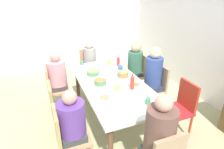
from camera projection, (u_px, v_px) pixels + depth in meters
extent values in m
plane|color=tan|center=(112.00, 120.00, 3.42)|extent=(6.76, 6.76, 0.00)
cube|color=white|center=(215.00, 38.00, 3.58)|extent=(5.87, 0.12, 2.60)
cube|color=silver|center=(74.00, 22.00, 5.30)|extent=(0.12, 4.31, 2.60)
cube|color=white|center=(112.00, 84.00, 3.11)|extent=(2.06, 0.99, 0.04)
cylinder|color=brown|center=(78.00, 84.00, 3.92)|extent=(0.07, 0.07, 0.71)
cylinder|color=brown|center=(110.00, 148.00, 2.35)|extent=(0.07, 0.07, 0.71)
cylinder|color=brown|center=(113.00, 78.00, 4.18)|extent=(0.07, 0.07, 0.71)
cylinder|color=brown|center=(163.00, 132.00, 2.61)|extent=(0.07, 0.07, 0.71)
cube|color=tan|center=(74.00, 139.00, 2.38)|extent=(0.40, 0.40, 0.04)
cylinder|color=tan|center=(60.00, 146.00, 2.56)|extent=(0.04, 0.04, 0.43)
cylinder|color=tan|center=(85.00, 140.00, 2.68)|extent=(0.04, 0.04, 0.43)
cube|color=tan|center=(57.00, 128.00, 2.22)|extent=(0.38, 0.04, 0.45)
cylinder|color=#473D3B|center=(81.00, 145.00, 2.57)|extent=(0.09, 0.09, 0.45)
cube|color=#3A403D|center=(74.00, 135.00, 2.36)|extent=(0.30, 0.30, 0.10)
cylinder|color=#633D97|center=(72.00, 118.00, 2.25)|extent=(0.33, 0.33, 0.42)
sphere|color=tan|center=(69.00, 97.00, 2.13)|extent=(0.18, 0.18, 0.18)
cube|color=tan|center=(65.00, 109.00, 2.96)|extent=(0.40, 0.40, 0.04)
cylinder|color=tan|center=(54.00, 117.00, 3.14)|extent=(0.04, 0.04, 0.43)
cylinder|color=tan|center=(57.00, 130.00, 2.86)|extent=(0.04, 0.04, 0.43)
cylinder|color=tan|center=(75.00, 112.00, 3.26)|extent=(0.04, 0.04, 0.43)
cylinder|color=tan|center=(79.00, 125.00, 2.97)|extent=(0.04, 0.04, 0.43)
cube|color=tan|center=(51.00, 99.00, 2.80)|extent=(0.38, 0.04, 0.45)
cube|color=tan|center=(152.00, 90.00, 3.50)|extent=(0.40, 0.40, 0.04)
cylinder|color=tan|center=(164.00, 104.00, 3.51)|extent=(0.04, 0.04, 0.43)
cylinder|color=tan|center=(153.00, 95.00, 3.80)|extent=(0.04, 0.04, 0.43)
cylinder|color=tan|center=(148.00, 107.00, 3.39)|extent=(0.04, 0.04, 0.43)
cylinder|color=tan|center=(138.00, 98.00, 3.68)|extent=(0.04, 0.04, 0.43)
cube|color=tan|center=(161.00, 77.00, 3.46)|extent=(0.38, 0.04, 0.45)
cylinder|color=#2C2E47|center=(148.00, 104.00, 3.49)|extent=(0.09, 0.09, 0.45)
cylinder|color=#262F4F|center=(144.00, 99.00, 3.62)|extent=(0.09, 0.09, 0.45)
cube|color=#2D364E|center=(152.00, 88.00, 3.47)|extent=(0.30, 0.30, 0.10)
cylinder|color=#324B90|center=(154.00, 72.00, 3.34)|extent=(0.30, 0.30, 0.53)
sphere|color=beige|center=(156.00, 53.00, 3.19)|extent=(0.20, 0.20, 0.20)
cube|color=tan|center=(91.00, 70.00, 4.35)|extent=(0.40, 0.40, 0.04)
cylinder|color=tan|center=(96.00, 75.00, 4.65)|extent=(0.04, 0.04, 0.43)
cylinder|color=tan|center=(82.00, 77.00, 4.53)|extent=(0.04, 0.04, 0.43)
cylinder|color=tan|center=(100.00, 81.00, 4.36)|extent=(0.04, 0.04, 0.43)
cylinder|color=tan|center=(86.00, 83.00, 4.25)|extent=(0.04, 0.04, 0.43)
cube|color=tan|center=(88.00, 58.00, 4.41)|extent=(0.04, 0.38, 0.45)
cylinder|color=#443A3D|center=(95.00, 80.00, 4.39)|extent=(0.09, 0.09, 0.45)
cylinder|color=#43374B|center=(89.00, 81.00, 4.33)|extent=(0.09, 0.09, 0.45)
cube|color=#41474B|center=(90.00, 68.00, 4.33)|extent=(0.30, 0.30, 0.10)
cylinder|color=#9D9899|center=(90.00, 57.00, 4.22)|extent=(0.27, 0.27, 0.43)
sphere|color=beige|center=(89.00, 43.00, 4.09)|extent=(0.21, 0.21, 0.21)
cylinder|color=brown|center=(160.00, 132.00, 1.95)|extent=(0.32, 0.32, 0.54)
sphere|color=#D5A489|center=(164.00, 103.00, 1.80)|extent=(0.18, 0.18, 0.18)
cube|color=tan|center=(59.00, 89.00, 3.54)|extent=(0.40, 0.40, 0.04)
cylinder|color=tan|center=(50.00, 97.00, 3.72)|extent=(0.04, 0.04, 0.43)
cylinder|color=tan|center=(52.00, 106.00, 3.44)|extent=(0.04, 0.04, 0.43)
cylinder|color=tan|center=(68.00, 94.00, 3.84)|extent=(0.04, 0.04, 0.43)
cylinder|color=tan|center=(71.00, 102.00, 3.55)|extent=(0.04, 0.04, 0.43)
cube|color=tan|center=(47.00, 80.00, 3.38)|extent=(0.38, 0.04, 0.45)
cylinder|color=#36453B|center=(65.00, 96.00, 3.73)|extent=(0.09, 0.09, 0.45)
cylinder|color=#404938|center=(66.00, 100.00, 3.60)|extent=(0.09, 0.09, 0.45)
cube|color=#45383D|center=(59.00, 86.00, 3.52)|extent=(0.30, 0.30, 0.10)
cylinder|color=pink|center=(57.00, 73.00, 3.40)|extent=(0.33, 0.33, 0.45)
sphere|color=tan|center=(55.00, 57.00, 3.27)|extent=(0.18, 0.18, 0.18)
cube|color=#B32429|center=(176.00, 111.00, 2.92)|extent=(0.40, 0.40, 0.04)
cylinder|color=#BA3319|center=(190.00, 127.00, 2.93)|extent=(0.04, 0.04, 0.43)
cylinder|color=red|center=(176.00, 114.00, 3.22)|extent=(0.04, 0.04, 0.43)
cylinder|color=#AE332A|center=(172.00, 132.00, 2.81)|extent=(0.04, 0.04, 0.43)
cylinder|color=#B22720|center=(159.00, 119.00, 3.10)|extent=(0.04, 0.04, 0.43)
cube|color=#B33220|center=(188.00, 96.00, 2.88)|extent=(0.38, 0.04, 0.45)
cube|color=tan|center=(134.00, 76.00, 4.08)|extent=(0.40, 0.40, 0.04)
cylinder|color=tan|center=(144.00, 87.00, 4.09)|extent=(0.04, 0.04, 0.43)
cylinder|color=tan|center=(137.00, 81.00, 4.37)|extent=(0.04, 0.04, 0.43)
cylinder|color=tan|center=(130.00, 90.00, 3.97)|extent=(0.04, 0.04, 0.43)
cylinder|color=tan|center=(124.00, 83.00, 4.26)|extent=(0.04, 0.04, 0.43)
cube|color=tan|center=(142.00, 65.00, 4.04)|extent=(0.38, 0.04, 0.45)
cylinder|color=#373B39|center=(131.00, 87.00, 4.07)|extent=(0.09, 0.09, 0.45)
cylinder|color=#3B464A|center=(128.00, 84.00, 4.20)|extent=(0.09, 0.09, 0.45)
cube|color=#3E424B|center=(134.00, 73.00, 4.05)|extent=(0.30, 0.30, 0.10)
cylinder|color=#386E55|center=(135.00, 62.00, 3.94)|extent=(0.30, 0.30, 0.44)
sphere|color=tan|center=(136.00, 47.00, 3.81)|extent=(0.22, 0.22, 0.22)
cylinder|color=white|center=(136.00, 85.00, 3.01)|extent=(0.23, 0.23, 0.01)
ellipsoid|color=#A96D3F|center=(136.00, 84.00, 3.00)|extent=(0.13, 0.13, 0.02)
cylinder|color=silver|center=(117.00, 89.00, 2.89)|extent=(0.25, 0.25, 0.01)
ellipsoid|color=tan|center=(117.00, 88.00, 2.88)|extent=(0.14, 0.14, 0.02)
cylinder|color=silver|center=(105.00, 98.00, 2.65)|extent=(0.24, 0.24, 0.01)
ellipsoid|color=#D47E59|center=(105.00, 97.00, 2.64)|extent=(0.13, 0.13, 0.02)
cylinder|color=olive|center=(123.00, 74.00, 3.30)|extent=(0.20, 0.20, 0.09)
ellipsoid|color=#899C55|center=(123.00, 72.00, 3.29)|extent=(0.16, 0.16, 0.04)
cylinder|color=#537B54|center=(100.00, 82.00, 3.04)|extent=(0.20, 0.20, 0.07)
ellipsoid|color=#B8713D|center=(100.00, 80.00, 3.03)|extent=(0.16, 0.16, 0.04)
cylinder|color=#4E7E53|center=(93.00, 73.00, 3.38)|extent=(0.22, 0.22, 0.07)
ellipsoid|color=#90A058|center=(93.00, 71.00, 3.36)|extent=(0.18, 0.18, 0.04)
cylinder|color=#E1C750|center=(110.00, 63.00, 3.83)|extent=(0.08, 0.08, 0.08)
torus|color=#E3CB4E|center=(110.00, 63.00, 3.79)|extent=(0.05, 0.01, 0.05)
cylinder|color=white|center=(151.00, 95.00, 2.65)|extent=(0.08, 0.08, 0.09)
torus|color=white|center=(153.00, 97.00, 2.61)|extent=(0.05, 0.01, 0.05)
cylinder|color=#45865A|center=(148.00, 101.00, 2.52)|extent=(0.07, 0.07, 0.09)
torus|color=#498A5C|center=(150.00, 103.00, 2.48)|extent=(0.05, 0.01, 0.05)
cylinder|color=white|center=(103.00, 70.00, 3.47)|extent=(0.08, 0.08, 0.10)
torus|color=white|center=(104.00, 71.00, 3.43)|extent=(0.05, 0.01, 0.05)
cylinder|color=#518469|center=(82.00, 63.00, 3.81)|extent=(0.08, 0.08, 0.07)
torus|color=#449364|center=(82.00, 64.00, 3.77)|extent=(0.05, 0.01, 0.05)
cylinder|color=#33629F|center=(120.00, 67.00, 3.59)|extent=(0.09, 0.09, 0.08)
torus|color=#37519E|center=(122.00, 69.00, 3.54)|extent=(0.05, 0.01, 0.05)
cylinder|color=white|center=(102.00, 103.00, 2.48)|extent=(0.08, 0.08, 0.07)
torus|color=white|center=(104.00, 106.00, 2.44)|extent=(0.05, 0.01, 0.05)
cylinder|color=red|center=(132.00, 83.00, 2.87)|extent=(0.06, 0.06, 0.20)
cone|color=#CE3B36|center=(133.00, 76.00, 2.82)|extent=(0.06, 0.06, 0.03)
cylinder|color=red|center=(133.00, 75.00, 2.82)|extent=(0.03, 0.03, 0.01)
cylinder|color=red|center=(118.00, 62.00, 3.76)|extent=(0.06, 0.06, 0.16)
cone|color=red|center=(118.00, 57.00, 3.72)|extent=(0.06, 0.06, 0.03)
cylinder|color=white|center=(118.00, 56.00, 3.71)|extent=(0.03, 0.03, 0.01)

